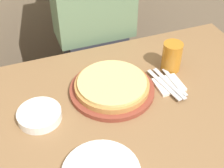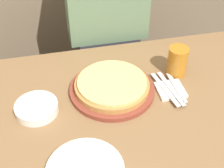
{
  "view_description": "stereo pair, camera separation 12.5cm",
  "coord_description": "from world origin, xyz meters",
  "px_view_note": "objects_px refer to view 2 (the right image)",
  "views": [
    {
      "loc": [
        -0.26,
        -0.78,
        1.63
      ],
      "look_at": [
        0.07,
        0.1,
        0.81
      ],
      "focal_mm": 50.0,
      "sensor_mm": 36.0,
      "label": 1
    },
    {
      "loc": [
        -0.14,
        -0.82,
        1.63
      ],
      "look_at": [
        0.07,
        0.1,
        0.81
      ],
      "focal_mm": 50.0,
      "sensor_mm": 36.0,
      "label": 2
    }
  ],
  "objects_px": {
    "dinner_knife": "(171,88)",
    "spoon": "(176,87)",
    "side_bowl": "(37,108)",
    "diner_person": "(107,46)",
    "beer_glass": "(177,60)",
    "pizza_on_board": "(112,87)",
    "fork": "(165,89)"
  },
  "relations": [
    {
      "from": "pizza_on_board",
      "to": "dinner_knife",
      "type": "height_order",
      "value": "pizza_on_board"
    },
    {
      "from": "pizza_on_board",
      "to": "spoon",
      "type": "relative_size",
      "value": 1.88
    },
    {
      "from": "pizza_on_board",
      "to": "fork",
      "type": "distance_m",
      "value": 0.22
    },
    {
      "from": "beer_glass",
      "to": "fork",
      "type": "xyz_separation_m",
      "value": [
        -0.09,
        -0.1,
        -0.06
      ]
    },
    {
      "from": "pizza_on_board",
      "to": "side_bowl",
      "type": "height_order",
      "value": "pizza_on_board"
    },
    {
      "from": "pizza_on_board",
      "to": "side_bowl",
      "type": "distance_m",
      "value": 0.31
    },
    {
      "from": "spoon",
      "to": "diner_person",
      "type": "xyz_separation_m",
      "value": [
        -0.18,
        0.53,
        -0.11
      ]
    },
    {
      "from": "side_bowl",
      "to": "diner_person",
      "type": "distance_m",
      "value": 0.66
    },
    {
      "from": "pizza_on_board",
      "to": "side_bowl",
      "type": "xyz_separation_m",
      "value": [
        -0.3,
        -0.05,
        -0.01
      ]
    },
    {
      "from": "side_bowl",
      "to": "diner_person",
      "type": "relative_size",
      "value": 0.12
    },
    {
      "from": "spoon",
      "to": "side_bowl",
      "type": "bearing_deg",
      "value": 179.82
    },
    {
      "from": "beer_glass",
      "to": "diner_person",
      "type": "distance_m",
      "value": 0.51
    },
    {
      "from": "side_bowl",
      "to": "dinner_knife",
      "type": "distance_m",
      "value": 0.54
    },
    {
      "from": "beer_glass",
      "to": "side_bowl",
      "type": "distance_m",
      "value": 0.61
    },
    {
      "from": "beer_glass",
      "to": "dinner_knife",
      "type": "xyz_separation_m",
      "value": [
        -0.06,
        -0.1,
        -0.06
      ]
    },
    {
      "from": "side_bowl",
      "to": "fork",
      "type": "distance_m",
      "value": 0.51
    },
    {
      "from": "beer_glass",
      "to": "dinner_knife",
      "type": "distance_m",
      "value": 0.13
    },
    {
      "from": "side_bowl",
      "to": "fork",
      "type": "relative_size",
      "value": 0.76
    },
    {
      "from": "fork",
      "to": "dinner_knife",
      "type": "distance_m",
      "value": 0.03
    },
    {
      "from": "dinner_knife",
      "to": "side_bowl",
      "type": "bearing_deg",
      "value": 179.81
    },
    {
      "from": "fork",
      "to": "pizza_on_board",
      "type": "bearing_deg",
      "value": 166.6
    },
    {
      "from": "diner_person",
      "to": "fork",
      "type": "bearing_deg",
      "value": -76.05
    },
    {
      "from": "beer_glass",
      "to": "side_bowl",
      "type": "bearing_deg",
      "value": -170.47
    },
    {
      "from": "side_bowl",
      "to": "dinner_knife",
      "type": "xyz_separation_m",
      "value": [
        0.54,
        -0.0,
        -0.0
      ]
    },
    {
      "from": "pizza_on_board",
      "to": "fork",
      "type": "height_order",
      "value": "pizza_on_board"
    },
    {
      "from": "pizza_on_board",
      "to": "beer_glass",
      "type": "xyz_separation_m",
      "value": [
        0.3,
        0.05,
        0.05
      ]
    },
    {
      "from": "dinner_knife",
      "to": "spoon",
      "type": "height_order",
      "value": "same"
    },
    {
      "from": "beer_glass",
      "to": "spoon",
      "type": "distance_m",
      "value": 0.12
    },
    {
      "from": "pizza_on_board",
      "to": "spoon",
      "type": "bearing_deg",
      "value": -10.88
    },
    {
      "from": "side_bowl",
      "to": "fork",
      "type": "bearing_deg",
      "value": -0.2
    },
    {
      "from": "fork",
      "to": "diner_person",
      "type": "height_order",
      "value": "diner_person"
    },
    {
      "from": "side_bowl",
      "to": "spoon",
      "type": "relative_size",
      "value": 0.89
    }
  ]
}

